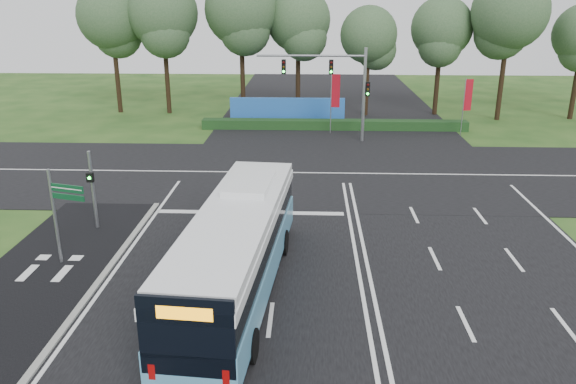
{
  "coord_description": "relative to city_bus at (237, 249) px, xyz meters",
  "views": [
    {
      "loc": [
        -2.05,
        -21.62,
        10.43
      ],
      "look_at": [
        -2.97,
        2.0,
        2.23
      ],
      "focal_mm": 35.0,
      "sensor_mm": 36.0,
      "label": 1
    }
  ],
  "objects": [
    {
      "name": "blue_hoarding",
      "position": [
        0.6,
        30.22,
        -0.72
      ],
      "size": [
        10.0,
        0.3,
        2.2
      ],
      "primitive_type": "cube",
      "color": "blue",
      "rests_on": "ground"
    },
    {
      "name": "bike_path",
      "position": [
        -7.9,
        0.22,
        -1.79
      ],
      "size": [
        5.0,
        18.0,
        0.06
      ],
      "primitive_type": "cube",
      "color": "black",
      "rests_on": "ground"
    },
    {
      "name": "banner_flag_mid",
      "position": [
        4.5,
        26.13,
        1.35
      ],
      "size": [
        0.72,
        0.16,
        4.89
      ],
      "rotation": [
        0.0,
        0.0,
        -0.15
      ],
      "color": "gray",
      "rests_on": "ground"
    },
    {
      "name": "pedestrian_signal",
      "position": [
        -7.5,
        5.93,
        0.26
      ],
      "size": [
        0.31,
        0.43,
        3.81
      ],
      "rotation": [
        0.0,
        0.0,
        -0.01
      ],
      "color": "gray",
      "rests_on": "ground"
    },
    {
      "name": "eucalyptus_row",
      "position": [
        6.92,
        34.4,
        6.91
      ],
      "size": [
        53.54,
        10.27,
        12.72
      ],
      "color": "black",
      "rests_on": "ground"
    },
    {
      "name": "road_cross",
      "position": [
        4.6,
        15.22,
        -1.8
      ],
      "size": [
        120.0,
        14.0,
        0.05
      ],
      "primitive_type": "cube",
      "color": "black",
      "rests_on": "ground"
    },
    {
      "name": "ground",
      "position": [
        4.6,
        3.22,
        -1.82
      ],
      "size": [
        120.0,
        120.0,
        0.0
      ],
      "primitive_type": "plane",
      "color": "#204517",
      "rests_on": "ground"
    },
    {
      "name": "kerb_strip",
      "position": [
        -5.5,
        0.22,
        -1.76
      ],
      "size": [
        0.25,
        18.0,
        0.12
      ],
      "primitive_type": "cube",
      "color": "gray",
      "rests_on": "ground"
    },
    {
      "name": "hedge",
      "position": [
        4.6,
        27.72,
        -1.42
      ],
      "size": [
        22.0,
        1.2,
        0.8
      ],
      "primitive_type": "cube",
      "color": "#133617",
      "rests_on": "ground"
    },
    {
      "name": "road_main",
      "position": [
        4.6,
        3.22,
        -1.8
      ],
      "size": [
        20.0,
        120.0,
        0.04
      ],
      "primitive_type": "cube",
      "color": "black",
      "rests_on": "ground"
    },
    {
      "name": "traffic_light_gantry",
      "position": [
        4.81,
        23.72,
        2.84
      ],
      "size": [
        8.41,
        0.28,
        7.0
      ],
      "color": "gray",
      "rests_on": "ground"
    },
    {
      "name": "city_bus",
      "position": [
        0.0,
        0.0,
        0.0
      ],
      "size": [
        3.66,
        12.77,
        3.62
      ],
      "rotation": [
        0.0,
        0.0,
        -0.08
      ],
      "color": "#5298BF",
      "rests_on": "ground"
    },
    {
      "name": "banner_flag_right",
      "position": [
        14.84,
        25.87,
        1.16
      ],
      "size": [
        0.67,
        0.18,
        4.57
      ],
      "rotation": [
        0.0,
        0.0,
        0.2
      ],
      "color": "gray",
      "rests_on": "ground"
    },
    {
      "name": "street_sign",
      "position": [
        -7.34,
        2.17,
        0.74
      ],
      "size": [
        1.54,
        0.51,
        4.07
      ],
      "rotation": [
        0.0,
        0.0,
        -0.28
      ],
      "color": "gray",
      "rests_on": "ground"
    }
  ]
}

